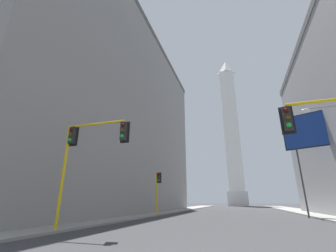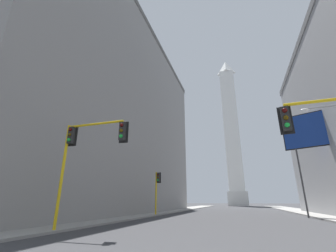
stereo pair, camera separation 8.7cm
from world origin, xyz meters
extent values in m
cube|color=gray|center=(-11.04, 32.14, 0.07)|extent=(5.00, 107.12, 0.15)
cube|color=gray|center=(11.04, 32.14, 0.07)|extent=(5.00, 107.12, 0.15)
cube|color=gray|center=(-20.81, 28.65, 15.10)|extent=(19.47, 47.39, 30.20)
cube|color=#595756|center=(-20.81, 28.65, 30.65)|extent=(19.66, 47.86, 0.90)
cube|color=silver|center=(0.00, 89.27, 2.54)|extent=(7.23, 7.23, 5.07)
cube|color=white|center=(0.00, 89.27, 30.46)|extent=(5.78, 5.78, 50.77)
pyramid|color=white|center=(0.00, 89.27, 59.02)|extent=(5.78, 5.78, 6.36)
cylinder|color=yellow|center=(-8.88, 8.89, 3.21)|extent=(0.18, 0.18, 6.42)
cylinder|color=#262626|center=(-8.88, 8.89, 0.05)|extent=(0.40, 0.40, 0.10)
cube|color=black|center=(-8.59, 8.89, 5.72)|extent=(0.36, 0.36, 1.10)
cube|color=black|center=(-8.60, 9.07, 5.72)|extent=(0.58, 0.06, 1.32)
sphere|color=#410907|center=(-8.58, 8.70, 6.06)|extent=(0.22, 0.22, 0.22)
sphere|color=#483506|center=(-8.58, 8.70, 5.72)|extent=(0.22, 0.22, 0.22)
sphere|color=green|center=(-8.58, 8.70, 5.38)|extent=(0.22, 0.22, 0.22)
cylinder|color=yellow|center=(-6.90, 8.89, 6.32)|extent=(3.97, 0.14, 0.14)
sphere|color=yellow|center=(-8.88, 8.89, 6.32)|extent=(0.18, 0.18, 0.18)
cube|color=black|center=(-4.91, 8.89, 5.65)|extent=(0.36, 0.36, 1.10)
cube|color=black|center=(-4.92, 9.07, 5.65)|extent=(0.58, 0.06, 1.32)
sphere|color=#410907|center=(-4.90, 8.70, 5.99)|extent=(0.22, 0.22, 0.22)
sphere|color=#483506|center=(-4.90, 8.70, 5.65)|extent=(0.22, 0.22, 0.22)
sphere|color=green|center=(-4.90, 8.70, 5.31)|extent=(0.22, 0.22, 0.22)
cylinder|color=yellow|center=(-8.80, 25.18, 2.64)|extent=(0.18, 0.18, 5.27)
cylinder|color=#262626|center=(-8.80, 25.18, 0.05)|extent=(0.40, 0.40, 0.10)
cube|color=black|center=(-8.51, 25.18, 4.57)|extent=(0.36, 0.36, 1.10)
cube|color=black|center=(-8.52, 25.36, 4.57)|extent=(0.58, 0.06, 1.32)
sphere|color=#410907|center=(-8.50, 24.99, 4.91)|extent=(0.22, 0.22, 0.22)
sphere|color=#483506|center=(-8.50, 24.99, 4.57)|extent=(0.22, 0.22, 0.22)
sphere|color=green|center=(-8.50, 24.99, 4.23)|extent=(0.22, 0.22, 0.22)
cube|color=black|center=(3.70, 8.04, 5.18)|extent=(0.38, 0.38, 1.10)
cube|color=black|center=(3.72, 8.22, 5.18)|extent=(0.58, 0.10, 1.32)
sphere|color=#410907|center=(3.68, 7.85, 5.52)|extent=(0.22, 0.22, 0.22)
sphere|color=#483506|center=(3.68, 7.85, 5.18)|extent=(0.22, 0.22, 0.22)
sphere|color=green|center=(3.68, 7.85, 4.84)|extent=(0.22, 0.22, 0.22)
cylinder|color=gray|center=(7.66, 15.24, 8.22)|extent=(2.20, 0.12, 0.12)
ellipsoid|color=silver|center=(6.56, 15.24, 8.10)|extent=(0.64, 0.36, 0.26)
cylinder|color=#3F3F42|center=(8.09, 26.65, 3.78)|extent=(0.18, 0.18, 7.57)
cube|color=navy|center=(10.27, 25.68, 9.51)|extent=(6.32, 3.00, 3.89)
cube|color=black|center=(10.27, 25.68, 9.51)|extent=(6.49, 2.99, 4.13)
camera|label=1|loc=(1.43, -2.51, 1.71)|focal=24.00mm
camera|label=2|loc=(1.52, -2.48, 1.71)|focal=24.00mm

